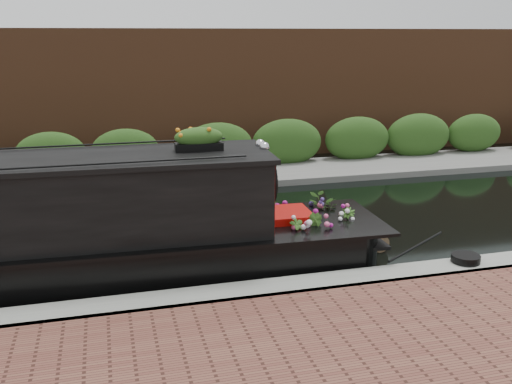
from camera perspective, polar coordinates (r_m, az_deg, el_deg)
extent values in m
plane|color=black|center=(11.38, -10.58, -4.46)|extent=(80.00, 80.00, 0.00)
cube|color=gray|center=(8.36, -8.65, -12.02)|extent=(40.00, 0.60, 0.50)
cube|color=slate|center=(15.39, -11.89, 0.75)|extent=(40.00, 2.40, 0.34)
cube|color=#274918|center=(16.26, -12.08, 1.53)|extent=(40.00, 1.10, 2.80)
cube|color=brown|center=(18.31, -12.46, 3.06)|extent=(40.00, 1.00, 8.00)
cube|color=#A90B06|center=(9.61, 0.57, 0.38)|extent=(0.11, 1.63, 1.26)
cube|color=black|center=(8.56, -5.96, -1.14)|extent=(0.84, 0.06, 0.51)
cube|color=#A90B06|center=(9.94, 3.25, -3.19)|extent=(0.77, 0.86, 0.47)
sphere|color=silver|center=(9.32, 0.85, 4.52)|extent=(0.17, 0.17, 0.17)
sphere|color=silver|center=(9.57, 0.42, 4.81)|extent=(0.17, 0.17, 0.17)
cube|color=black|center=(9.22, -5.72, 4.54)|extent=(0.77, 0.27, 0.13)
ellipsoid|color=orange|center=(9.18, -5.75, 5.62)|extent=(0.84, 0.27, 0.22)
imported|color=#2D531B|center=(9.39, 4.11, -4.11)|extent=(0.34, 0.30, 0.54)
imported|color=#2D531B|center=(9.57, 6.00, -3.77)|extent=(0.37, 0.38, 0.54)
imported|color=#2D531B|center=(10.58, 6.83, -1.75)|extent=(0.54, 0.48, 0.59)
imported|color=#2D531B|center=(10.06, 9.04, -3.01)|extent=(0.38, 0.38, 0.51)
imported|color=#2D531B|center=(10.47, 1.89, -2.07)|extent=(0.28, 0.32, 0.51)
cylinder|color=brown|center=(10.74, 11.99, -4.82)|extent=(0.33, 0.34, 0.33)
cylinder|color=black|center=(9.95, 20.23, -6.25)|extent=(0.46, 0.46, 0.12)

